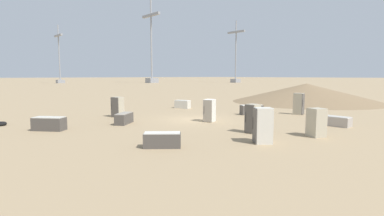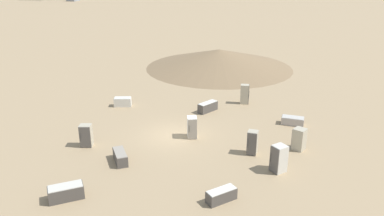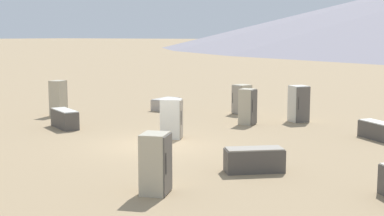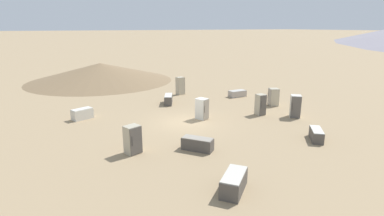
{
  "view_description": "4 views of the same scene",
  "coord_description": "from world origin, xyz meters",
  "px_view_note": "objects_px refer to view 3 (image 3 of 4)",
  "views": [
    {
      "loc": [
        -15.65,
        13.95,
        3.1
      ],
      "look_at": [
        0.7,
        -0.41,
        0.74
      ],
      "focal_mm": 28.0,
      "sensor_mm": 36.0,
      "label": 1
    },
    {
      "loc": [
        -9.16,
        22.34,
        11.24
      ],
      "look_at": [
        -0.91,
        -1.42,
        1.69
      ],
      "focal_mm": 35.0,
      "sensor_mm": 36.0,
      "label": 2
    },
    {
      "loc": [
        15.37,
        10.87,
        3.9
      ],
      "look_at": [
        -1.12,
        0.87,
        1.27
      ],
      "focal_mm": 50.0,
      "sensor_mm": 36.0,
      "label": 3
    },
    {
      "loc": [
        8.82,
        17.8,
        6.46
      ],
      "look_at": [
        0.19,
        1.21,
        1.34
      ],
      "focal_mm": 28.0,
      "sensor_mm": 36.0,
      "label": 4
    }
  ],
  "objects_px": {
    "discarded_fridge_6": "(166,104)",
    "discarded_fridge_11": "(156,163)",
    "discarded_fridge_4": "(65,119)",
    "discarded_fridge_7": "(172,119)",
    "discarded_fridge_8": "(58,98)",
    "discarded_fridge_5": "(299,104)",
    "discarded_fridge_10": "(377,130)",
    "discarded_fridge_9": "(254,160)",
    "discarded_fridge_1": "(248,107)",
    "discarded_fridge_2": "(242,99)"
  },
  "relations": [
    {
      "from": "discarded_fridge_5",
      "to": "discarded_fridge_7",
      "type": "relative_size",
      "value": 1.09
    },
    {
      "from": "discarded_fridge_1",
      "to": "discarded_fridge_4",
      "type": "xyz_separation_m",
      "value": [
        4.84,
        -6.23,
        -0.4
      ]
    },
    {
      "from": "discarded_fridge_1",
      "to": "discarded_fridge_11",
      "type": "bearing_deg",
      "value": 12.7
    },
    {
      "from": "discarded_fridge_1",
      "to": "discarded_fridge_2",
      "type": "relative_size",
      "value": 1.08
    },
    {
      "from": "discarded_fridge_6",
      "to": "discarded_fridge_7",
      "type": "bearing_deg",
      "value": -54.96
    },
    {
      "from": "discarded_fridge_4",
      "to": "discarded_fridge_8",
      "type": "xyz_separation_m",
      "value": [
        -2.48,
        -2.84,
        0.47
      ]
    },
    {
      "from": "discarded_fridge_2",
      "to": "discarded_fridge_4",
      "type": "bearing_deg",
      "value": 79.74
    },
    {
      "from": "discarded_fridge_4",
      "to": "discarded_fridge_10",
      "type": "xyz_separation_m",
      "value": [
        -4.33,
        11.87,
        -0.06
      ]
    },
    {
      "from": "discarded_fridge_4",
      "to": "discarded_fridge_11",
      "type": "distance_m",
      "value": 10.48
    },
    {
      "from": "discarded_fridge_2",
      "to": "discarded_fridge_6",
      "type": "xyz_separation_m",
      "value": [
        0.73,
        -4.09,
        -0.43
      ]
    },
    {
      "from": "discarded_fridge_4",
      "to": "discarded_fridge_9",
      "type": "height_order",
      "value": "discarded_fridge_4"
    },
    {
      "from": "discarded_fridge_5",
      "to": "discarded_fridge_10",
      "type": "xyz_separation_m",
      "value": [
        2.36,
        3.97,
        -0.49
      ]
    },
    {
      "from": "discarded_fridge_2",
      "to": "discarded_fridge_4",
      "type": "height_order",
      "value": "discarded_fridge_2"
    },
    {
      "from": "discarded_fridge_6",
      "to": "discarded_fridge_11",
      "type": "distance_m",
      "value": 15.08
    },
    {
      "from": "discarded_fridge_2",
      "to": "discarded_fridge_10",
      "type": "distance_m",
      "value": 7.98
    },
    {
      "from": "discarded_fridge_2",
      "to": "discarded_fridge_8",
      "type": "height_order",
      "value": "discarded_fridge_8"
    },
    {
      "from": "discarded_fridge_5",
      "to": "discarded_fridge_6",
      "type": "relative_size",
      "value": 1.0
    },
    {
      "from": "discarded_fridge_9",
      "to": "discarded_fridge_10",
      "type": "bearing_deg",
      "value": -55.08
    },
    {
      "from": "discarded_fridge_4",
      "to": "discarded_fridge_7",
      "type": "relative_size",
      "value": 1.26
    },
    {
      "from": "discarded_fridge_4",
      "to": "discarded_fridge_2",
      "type": "bearing_deg",
      "value": -5.2
    },
    {
      "from": "discarded_fridge_6",
      "to": "discarded_fridge_9",
      "type": "xyz_separation_m",
      "value": [
        9.43,
        9.44,
        0.05
      ]
    },
    {
      "from": "discarded_fridge_6",
      "to": "discarded_fridge_9",
      "type": "height_order",
      "value": "discarded_fridge_9"
    },
    {
      "from": "discarded_fridge_4",
      "to": "discarded_fridge_5",
      "type": "bearing_deg",
      "value": -23.74
    },
    {
      "from": "discarded_fridge_7",
      "to": "discarded_fridge_9",
      "type": "relative_size",
      "value": 0.88
    },
    {
      "from": "discarded_fridge_6",
      "to": "discarded_fridge_8",
      "type": "xyz_separation_m",
      "value": [
        4.4,
        -3.36,
        0.56
      ]
    },
    {
      "from": "discarded_fridge_6",
      "to": "discarded_fridge_8",
      "type": "bearing_deg",
      "value": -128.03
    },
    {
      "from": "discarded_fridge_6",
      "to": "discarded_fridge_10",
      "type": "bearing_deg",
      "value": -13.25
    },
    {
      "from": "discarded_fridge_10",
      "to": "discarded_fridge_6",
      "type": "bearing_deg",
      "value": -62.8
    },
    {
      "from": "discarded_fridge_1",
      "to": "discarded_fridge_10",
      "type": "distance_m",
      "value": 5.68
    },
    {
      "from": "discarded_fridge_8",
      "to": "discarded_fridge_11",
      "type": "bearing_deg",
      "value": -45.59
    },
    {
      "from": "discarded_fridge_7",
      "to": "discarded_fridge_8",
      "type": "height_order",
      "value": "discarded_fridge_8"
    },
    {
      "from": "discarded_fridge_1",
      "to": "discarded_fridge_6",
      "type": "bearing_deg",
      "value": -110.16
    },
    {
      "from": "discarded_fridge_5",
      "to": "discarded_fridge_6",
      "type": "bearing_deg",
      "value": -52.08
    },
    {
      "from": "discarded_fridge_10",
      "to": "discarded_fridge_11",
      "type": "relative_size",
      "value": 1.06
    },
    {
      "from": "discarded_fridge_4",
      "to": "discarded_fridge_6",
      "type": "relative_size",
      "value": 1.15
    },
    {
      "from": "discarded_fridge_1",
      "to": "discarded_fridge_9",
      "type": "height_order",
      "value": "discarded_fridge_1"
    },
    {
      "from": "discarded_fridge_5",
      "to": "discarded_fridge_9",
      "type": "bearing_deg",
      "value": 51.79
    },
    {
      "from": "discarded_fridge_7",
      "to": "discarded_fridge_4",
      "type": "bearing_deg",
      "value": -109.17
    },
    {
      "from": "discarded_fridge_2",
      "to": "discarded_fridge_9",
      "type": "xyz_separation_m",
      "value": [
        10.16,
        5.35,
        -0.38
      ]
    },
    {
      "from": "discarded_fridge_4",
      "to": "discarded_fridge_9",
      "type": "distance_m",
      "value": 10.28
    },
    {
      "from": "discarded_fridge_4",
      "to": "discarded_fridge_8",
      "type": "relative_size",
      "value": 1.11
    },
    {
      "from": "discarded_fridge_5",
      "to": "discarded_fridge_10",
      "type": "relative_size",
      "value": 1.02
    },
    {
      "from": "discarded_fridge_4",
      "to": "discarded_fridge_10",
      "type": "relative_size",
      "value": 1.18
    },
    {
      "from": "discarded_fridge_1",
      "to": "discarded_fridge_5",
      "type": "height_order",
      "value": "discarded_fridge_5"
    },
    {
      "from": "discarded_fridge_10",
      "to": "discarded_fridge_9",
      "type": "bearing_deg",
      "value": 24.25
    },
    {
      "from": "discarded_fridge_2",
      "to": "discarded_fridge_11",
      "type": "bearing_deg",
      "value": 128.19
    },
    {
      "from": "discarded_fridge_9",
      "to": "discarded_fridge_8",
      "type": "bearing_deg",
      "value": 28.98
    },
    {
      "from": "discarded_fridge_1",
      "to": "discarded_fridge_7",
      "type": "height_order",
      "value": "discarded_fridge_1"
    },
    {
      "from": "discarded_fridge_4",
      "to": "discarded_fridge_8",
      "type": "bearing_deg",
      "value": 74.96
    },
    {
      "from": "discarded_fridge_11",
      "to": "discarded_fridge_8",
      "type": "bearing_deg",
      "value": -144.17
    }
  ]
}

